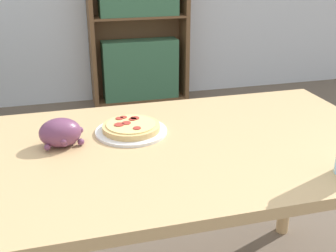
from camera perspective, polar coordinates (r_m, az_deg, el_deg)
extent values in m
cube|color=tan|center=(1.41, 3.87, -2.80)|extent=(1.32, 0.84, 0.03)
cylinder|color=tan|center=(1.85, -18.59, -10.43)|extent=(0.06, 0.06, 0.70)
cylinder|color=tan|center=(2.10, 16.10, -5.80)|extent=(0.06, 0.06, 0.70)
cylinder|color=white|center=(1.47, -4.99, -0.72)|extent=(0.25, 0.25, 0.01)
cylinder|color=#DBB26B|center=(1.46, -5.01, -0.18)|extent=(0.20, 0.20, 0.02)
cylinder|color=#EACC7A|center=(1.46, -5.03, 0.25)|extent=(0.17, 0.17, 0.00)
cylinder|color=#A83328|center=(1.42, -4.22, -0.28)|extent=(0.03, 0.03, 0.00)
cylinder|color=#A83328|center=(1.50, -4.52, 1.08)|extent=(0.03, 0.03, 0.00)
cylinder|color=#A83328|center=(1.46, -5.67, 0.42)|extent=(0.03, 0.03, 0.00)
cylinder|color=#A83328|center=(1.49, -4.81, 0.95)|extent=(0.03, 0.03, 0.00)
cylinder|color=#A83328|center=(1.45, -6.66, 0.19)|extent=(0.03, 0.03, 0.00)
cylinder|color=#A83328|center=(1.50, -6.61, 1.04)|extent=(0.03, 0.03, 0.00)
cylinder|color=#A83328|center=(1.51, -6.06, 1.19)|extent=(0.02, 0.02, 0.00)
ellipsoid|color=#6B3856|center=(1.39, -14.39, -0.86)|extent=(0.13, 0.10, 0.09)
sphere|color=#6B3856|center=(1.43, -14.27, -0.37)|extent=(0.03, 0.03, 0.03)
sphere|color=#6B3856|center=(1.37, -16.02, -2.80)|extent=(0.02, 0.02, 0.02)
sphere|color=#6B3856|center=(1.37, -15.12, -2.04)|extent=(0.02, 0.02, 0.02)
sphere|color=#6B3856|center=(1.36, -13.99, -2.02)|extent=(0.02, 0.02, 0.02)
sphere|color=#6B3856|center=(1.38, -14.20, -2.25)|extent=(0.03, 0.03, 0.03)
sphere|color=#6B3856|center=(1.40, -13.08, -0.72)|extent=(0.02, 0.02, 0.02)
sphere|color=#6B3856|center=(1.37, -13.85, -2.22)|extent=(0.03, 0.03, 0.03)
sphere|color=#6B3856|center=(1.40, -14.93, -0.45)|extent=(0.02, 0.02, 0.02)
sphere|color=#6B3856|center=(1.41, -12.79, -2.02)|extent=(0.02, 0.02, 0.02)
sphere|color=#6B3856|center=(1.39, -11.72, -2.12)|extent=(0.02, 0.02, 0.02)
sphere|color=#6B3856|center=(1.39, -11.82, -0.53)|extent=(0.02, 0.02, 0.02)
cube|color=brown|center=(3.79, -10.50, 14.11)|extent=(0.04, 0.25, 1.56)
cube|color=brown|center=(3.95, 2.24, 14.80)|extent=(0.04, 0.25, 1.56)
cube|color=brown|center=(3.97, -4.36, 14.78)|extent=(0.88, 0.01, 1.56)
cube|color=brown|center=(4.03, -3.71, 3.81)|extent=(0.81, 0.24, 0.02)
cube|color=#3D704C|center=(3.93, -3.76, 7.63)|extent=(0.69, 0.18, 0.55)
cube|color=brown|center=(3.85, -4.00, 14.55)|extent=(0.81, 0.24, 0.02)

